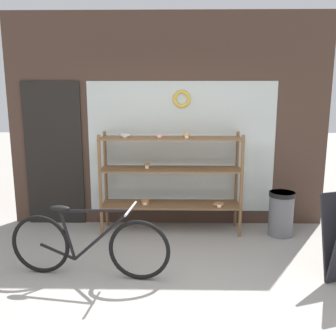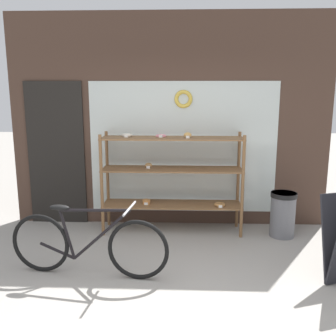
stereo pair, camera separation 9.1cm
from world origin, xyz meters
The scene contains 5 objects.
ground_plane centered at (0.00, 0.00, 0.00)m, with size 30.00×30.00×0.00m, color gray.
storefront_facade centered at (-0.06, 2.33, 1.48)m, with size 4.61×0.13×3.05m.
display_case centered at (0.05, 1.97, 0.85)m, with size 1.94×0.46×1.41m.
bicycle centered at (-0.82, 0.62, 0.36)m, with size 1.74×0.46×0.79m.
trash_bin centered at (1.57, 1.83, 0.34)m, with size 0.35×0.35×0.62m.
Camera 2 is at (0.19, -3.10, 1.95)m, focal length 40.00 mm.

